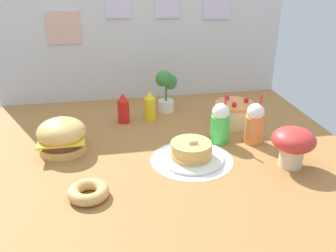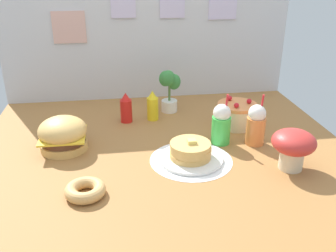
{
  "view_description": "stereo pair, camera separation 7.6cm",
  "coord_description": "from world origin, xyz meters",
  "px_view_note": "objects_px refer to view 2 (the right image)",
  "views": [
    {
      "loc": [
        -0.34,
        -1.91,
        1.04
      ],
      "look_at": [
        0.02,
        0.01,
        0.16
      ],
      "focal_mm": 39.92,
      "sensor_mm": 36.0,
      "label": 1
    },
    {
      "loc": [
        -0.26,
        -1.93,
        1.04
      ],
      "look_at": [
        0.02,
        0.01,
        0.16
      ],
      "focal_mm": 39.92,
      "sensor_mm": 36.0,
      "label": 2
    }
  ],
  "objects_px": {
    "layer_cake": "(237,115)",
    "mustard_bottle": "(153,106)",
    "mushroom_stool": "(293,145)",
    "pancake_stack": "(191,152)",
    "ketchup_bottle": "(126,108)",
    "cream_soda_cup": "(221,124)",
    "donut_pink_glaze": "(85,190)",
    "potted_plant": "(169,89)",
    "burger": "(63,134)",
    "orange_float_cup": "(256,125)"
  },
  "relations": [
    {
      "from": "cream_soda_cup",
      "to": "donut_pink_glaze",
      "type": "xyz_separation_m",
      "value": [
        -0.79,
        -0.45,
        -0.09
      ]
    },
    {
      "from": "layer_cake",
      "to": "mushroom_stool",
      "type": "height_order",
      "value": "mushroom_stool"
    },
    {
      "from": "burger",
      "to": "ketchup_bottle",
      "type": "height_order",
      "value": "ketchup_bottle"
    },
    {
      "from": "layer_cake",
      "to": "cream_soda_cup",
      "type": "xyz_separation_m",
      "value": [
        -0.17,
        -0.23,
        0.04
      ]
    },
    {
      "from": "burger",
      "to": "orange_float_cup",
      "type": "bearing_deg",
      "value": -4.48
    },
    {
      "from": "layer_cake",
      "to": "ketchup_bottle",
      "type": "distance_m",
      "value": 0.75
    },
    {
      "from": "mustard_bottle",
      "to": "donut_pink_glaze",
      "type": "xyz_separation_m",
      "value": [
        -0.42,
        -0.88,
        -0.07
      ]
    },
    {
      "from": "layer_cake",
      "to": "mustard_bottle",
      "type": "bearing_deg",
      "value": 160.84
    },
    {
      "from": "mustard_bottle",
      "to": "mushroom_stool",
      "type": "distance_m",
      "value": 1.02
    },
    {
      "from": "orange_float_cup",
      "to": "mushroom_stool",
      "type": "height_order",
      "value": "orange_float_cup"
    },
    {
      "from": "pancake_stack",
      "to": "layer_cake",
      "type": "relative_size",
      "value": 1.36
    },
    {
      "from": "layer_cake",
      "to": "mustard_bottle",
      "type": "height_order",
      "value": "mustard_bottle"
    },
    {
      "from": "burger",
      "to": "potted_plant",
      "type": "distance_m",
      "value": 0.87
    },
    {
      "from": "mustard_bottle",
      "to": "mushroom_stool",
      "type": "relative_size",
      "value": 0.91
    },
    {
      "from": "donut_pink_glaze",
      "to": "potted_plant",
      "type": "height_order",
      "value": "potted_plant"
    },
    {
      "from": "cream_soda_cup",
      "to": "layer_cake",
      "type": "bearing_deg",
      "value": 53.1
    },
    {
      "from": "mustard_bottle",
      "to": "orange_float_cup",
      "type": "distance_m",
      "value": 0.74
    },
    {
      "from": "ketchup_bottle",
      "to": "orange_float_cup",
      "type": "xyz_separation_m",
      "value": [
        0.76,
        -0.45,
        0.03
      ]
    },
    {
      "from": "layer_cake",
      "to": "cream_soda_cup",
      "type": "height_order",
      "value": "cream_soda_cup"
    },
    {
      "from": "cream_soda_cup",
      "to": "pancake_stack",
      "type": "bearing_deg",
      "value": -139.75
    },
    {
      "from": "mustard_bottle",
      "to": "potted_plant",
      "type": "relative_size",
      "value": 0.66
    },
    {
      "from": "layer_cake",
      "to": "ketchup_bottle",
      "type": "bearing_deg",
      "value": 166.41
    },
    {
      "from": "layer_cake",
      "to": "mushroom_stool",
      "type": "xyz_separation_m",
      "value": [
        0.12,
        -0.59,
        0.06
      ]
    },
    {
      "from": "burger",
      "to": "mushroom_stool",
      "type": "relative_size",
      "value": 1.21
    },
    {
      "from": "donut_pink_glaze",
      "to": "potted_plant",
      "type": "distance_m",
      "value": 1.17
    },
    {
      "from": "ketchup_bottle",
      "to": "cream_soda_cup",
      "type": "distance_m",
      "value": 0.69
    },
    {
      "from": "pancake_stack",
      "to": "cream_soda_cup",
      "type": "height_order",
      "value": "cream_soda_cup"
    },
    {
      "from": "layer_cake",
      "to": "orange_float_cup",
      "type": "relative_size",
      "value": 0.83
    },
    {
      "from": "cream_soda_cup",
      "to": "donut_pink_glaze",
      "type": "height_order",
      "value": "cream_soda_cup"
    },
    {
      "from": "burger",
      "to": "ketchup_bottle",
      "type": "xyz_separation_m",
      "value": [
        0.38,
        0.36,
        0.0
      ]
    },
    {
      "from": "orange_float_cup",
      "to": "layer_cake",
      "type": "bearing_deg",
      "value": 96.23
    },
    {
      "from": "mustard_bottle",
      "to": "cream_soda_cup",
      "type": "distance_m",
      "value": 0.56
    },
    {
      "from": "pancake_stack",
      "to": "mushroom_stool",
      "type": "distance_m",
      "value": 0.55
    },
    {
      "from": "burger",
      "to": "mustard_bottle",
      "type": "xyz_separation_m",
      "value": [
        0.57,
        0.37,
        0.0
      ]
    },
    {
      "from": "orange_float_cup",
      "to": "mustard_bottle",
      "type": "bearing_deg",
      "value": 141.31
    },
    {
      "from": "pancake_stack",
      "to": "mustard_bottle",
      "type": "relative_size",
      "value": 1.7
    },
    {
      "from": "burger",
      "to": "ketchup_bottle",
      "type": "relative_size",
      "value": 1.33
    },
    {
      "from": "mustard_bottle",
      "to": "layer_cake",
      "type": "bearing_deg",
      "value": -19.16
    },
    {
      "from": "mushroom_stool",
      "to": "cream_soda_cup",
      "type": "bearing_deg",
      "value": 129.59
    },
    {
      "from": "layer_cake",
      "to": "potted_plant",
      "type": "bearing_deg",
      "value": 141.4
    },
    {
      "from": "orange_float_cup",
      "to": "potted_plant",
      "type": "height_order",
      "value": "potted_plant"
    },
    {
      "from": "potted_plant",
      "to": "mushroom_stool",
      "type": "xyz_separation_m",
      "value": [
        0.53,
        -0.91,
        -0.04
      ]
    },
    {
      "from": "burger",
      "to": "pancake_stack",
      "type": "bearing_deg",
      "value": -18.58
    },
    {
      "from": "ketchup_bottle",
      "to": "mustard_bottle",
      "type": "distance_m",
      "value": 0.19
    },
    {
      "from": "pancake_stack",
      "to": "cream_soda_cup",
      "type": "distance_m",
      "value": 0.3
    },
    {
      "from": "pancake_stack",
      "to": "donut_pink_glaze",
      "type": "bearing_deg",
      "value": -154.92
    },
    {
      "from": "mustard_bottle",
      "to": "donut_pink_glaze",
      "type": "relative_size",
      "value": 1.08
    },
    {
      "from": "potted_plant",
      "to": "pancake_stack",
      "type": "bearing_deg",
      "value": -89.25
    },
    {
      "from": "orange_float_cup",
      "to": "cream_soda_cup",
      "type": "bearing_deg",
      "value": 169.1
    },
    {
      "from": "pancake_stack",
      "to": "ketchup_bottle",
      "type": "relative_size",
      "value": 1.7
    }
  ]
}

